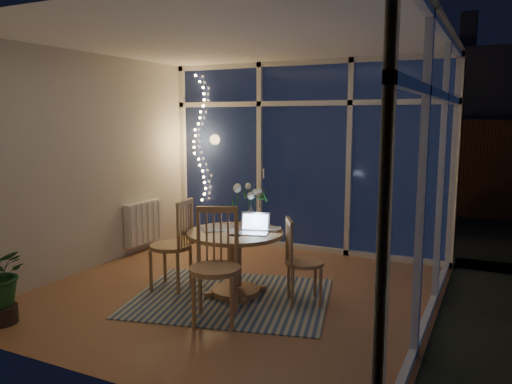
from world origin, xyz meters
TOP-DOWN VIEW (x-y plane):
  - floor at (0.00, 0.00)m, footprint 4.00×4.00m
  - ceiling at (0.00, 0.00)m, footprint 4.00×4.00m
  - wall_back at (0.00, 2.00)m, footprint 4.00×0.04m
  - wall_front at (0.00, -2.00)m, footprint 4.00×0.04m
  - wall_left at (-2.00, 0.00)m, footprint 0.04×4.00m
  - wall_right at (2.00, 0.00)m, footprint 0.04×4.00m
  - window_wall_back at (0.00, 1.96)m, footprint 4.00×0.10m
  - window_wall_right at (1.96, 0.00)m, footprint 0.10×4.00m
  - radiator at (-1.94, 0.90)m, footprint 0.10×0.70m
  - fairy_lights at (-1.65, 1.88)m, footprint 0.24×0.10m
  - garden_patio at (0.50, 5.00)m, footprint 12.00×6.00m
  - garden_fence at (0.00, 5.50)m, footprint 11.00×0.08m
  - neighbour_roof at (0.30, 8.50)m, footprint 7.00×3.00m
  - garden_shrubs at (-0.80, 3.40)m, footprint 0.90×0.90m
  - rug at (0.04, -0.18)m, footprint 2.28×1.99m
  - dining_table at (0.04, -0.08)m, footprint 1.20×1.20m
  - chair_left at (-0.67, -0.22)m, footprint 0.53×0.53m
  - chair_right at (0.76, 0.02)m, footprint 0.55×0.55m
  - chair_front at (0.22, -0.78)m, footprint 0.64×0.64m
  - laptop at (0.25, -0.08)m, footprint 0.35×0.32m
  - flower_vase at (0.07, 0.23)m, footprint 0.24×0.24m
  - bowl at (0.39, 0.11)m, footprint 0.18×0.18m
  - newspapers at (-0.18, -0.02)m, footprint 0.51×0.47m
  - phone at (0.13, -0.24)m, footprint 0.12×0.07m

SIDE VIEW (x-z plane):
  - garden_patio at x=0.50m, z-range -0.11..-0.01m
  - floor at x=0.00m, z-range 0.00..0.00m
  - rug at x=0.04m, z-range 0.00..0.01m
  - dining_table at x=0.04m, z-range 0.00..0.68m
  - radiator at x=-1.94m, z-range 0.11..0.69m
  - chair_right at x=0.76m, z-range 0.00..0.87m
  - garden_shrubs at x=-0.80m, z-range 0.00..0.90m
  - chair_left at x=-0.67m, z-range 0.00..1.00m
  - chair_front at x=0.22m, z-range 0.00..1.05m
  - phone at x=0.13m, z-range 0.68..0.69m
  - newspapers at x=-0.18m, z-range 0.68..0.69m
  - bowl at x=0.39m, z-range 0.68..0.71m
  - flower_vase at x=0.07m, z-range 0.68..0.89m
  - laptop at x=0.25m, z-range 0.68..0.89m
  - garden_fence at x=0.00m, z-range 0.00..1.80m
  - wall_back at x=0.00m, z-range 0.00..2.60m
  - wall_front at x=0.00m, z-range 0.00..2.60m
  - wall_left at x=-2.00m, z-range 0.00..2.60m
  - wall_right at x=2.00m, z-range 0.00..2.60m
  - window_wall_back at x=0.00m, z-range 0.00..2.60m
  - window_wall_right at x=1.96m, z-range 0.00..2.60m
  - fairy_lights at x=-1.65m, z-range 0.60..2.45m
  - neighbour_roof at x=0.30m, z-range 1.10..3.30m
  - ceiling at x=0.00m, z-range 2.60..2.60m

